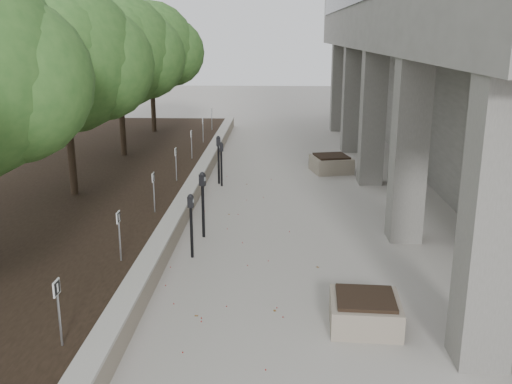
# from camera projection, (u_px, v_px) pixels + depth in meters

# --- Properties ---
(retaining_wall) EXTENTS (0.39, 26.00, 0.50)m
(retaining_wall) POSITION_uv_depth(u_px,v_px,m) (192.00, 190.00, 15.94)
(retaining_wall) COLOR gray
(retaining_wall) RESTS_ON ground
(planting_bed) EXTENTS (7.00, 26.00, 0.40)m
(planting_bed) POSITION_uv_depth(u_px,v_px,m) (63.00, 191.00, 16.09)
(planting_bed) COLOR black
(planting_bed) RESTS_ON ground
(crabapple_tree_3) EXTENTS (4.60, 4.00, 5.44)m
(crabapple_tree_3) POSITION_uv_depth(u_px,v_px,m) (66.00, 90.00, 14.31)
(crabapple_tree_3) COLOR #316125
(crabapple_tree_3) RESTS_ON planting_bed
(crabapple_tree_4) EXTENTS (4.60, 4.00, 5.44)m
(crabapple_tree_4) POSITION_uv_depth(u_px,v_px,m) (119.00, 76.00, 19.13)
(crabapple_tree_4) COLOR #316125
(crabapple_tree_4) RESTS_ON planting_bed
(crabapple_tree_5) EXTENTS (4.60, 4.00, 5.44)m
(crabapple_tree_5) POSITION_uv_depth(u_px,v_px,m) (151.00, 67.00, 23.94)
(crabapple_tree_5) COLOR #316125
(crabapple_tree_5) RESTS_ON planting_bed
(parking_sign_2) EXTENTS (0.04, 0.22, 0.96)m
(parking_sign_2) POSITION_uv_depth(u_px,v_px,m) (59.00, 313.00, 7.61)
(parking_sign_2) COLOR black
(parking_sign_2) RESTS_ON planting_bed
(parking_sign_3) EXTENTS (0.04, 0.22, 0.96)m
(parking_sign_3) POSITION_uv_depth(u_px,v_px,m) (120.00, 236.00, 10.49)
(parking_sign_3) COLOR black
(parking_sign_3) RESTS_ON planting_bed
(parking_sign_4) EXTENTS (0.04, 0.22, 0.96)m
(parking_sign_4) POSITION_uv_depth(u_px,v_px,m) (154.00, 193.00, 13.38)
(parking_sign_4) COLOR black
(parking_sign_4) RESTS_ON planting_bed
(parking_sign_5) EXTENTS (0.04, 0.22, 0.96)m
(parking_sign_5) POSITION_uv_depth(u_px,v_px,m) (176.00, 164.00, 16.27)
(parking_sign_5) COLOR black
(parking_sign_5) RESTS_ON planting_bed
(parking_sign_6) EXTENTS (0.04, 0.22, 0.96)m
(parking_sign_6) POSITION_uv_depth(u_px,v_px,m) (192.00, 145.00, 19.16)
(parking_sign_6) COLOR black
(parking_sign_6) RESTS_ON planting_bed
(parking_sign_7) EXTENTS (0.04, 0.22, 0.96)m
(parking_sign_7) POSITION_uv_depth(u_px,v_px,m) (203.00, 130.00, 22.04)
(parking_sign_7) COLOR black
(parking_sign_7) RESTS_ON planting_bed
(parking_sign_8) EXTENTS (0.04, 0.22, 0.96)m
(parking_sign_8) POSITION_uv_depth(u_px,v_px,m) (212.00, 119.00, 24.93)
(parking_sign_8) COLOR black
(parking_sign_8) RESTS_ON planting_bed
(parking_meter_2) EXTENTS (0.15, 0.12, 1.37)m
(parking_meter_2) POSITION_uv_depth(u_px,v_px,m) (191.00, 226.00, 11.65)
(parking_meter_2) COLOR black
(parking_meter_2) RESTS_ON ground
(parking_meter_3) EXTENTS (0.18, 0.15, 1.53)m
(parking_meter_3) POSITION_uv_depth(u_px,v_px,m) (203.00, 205.00, 12.81)
(parking_meter_3) COLOR black
(parking_meter_3) RESTS_ON ground
(parking_meter_4) EXTENTS (0.17, 0.13, 1.50)m
(parking_meter_4) POSITION_uv_depth(u_px,v_px,m) (219.00, 160.00, 17.44)
(parking_meter_4) COLOR black
(parking_meter_4) RESTS_ON ground
(parking_meter_5) EXTENTS (0.16, 0.14, 1.36)m
(parking_meter_5) POSITION_uv_depth(u_px,v_px,m) (221.00, 164.00, 17.18)
(parking_meter_5) COLOR black
(parking_meter_5) RESTS_ON ground
(planter_front) EXTENTS (1.15, 1.15, 0.51)m
(planter_front) POSITION_uv_depth(u_px,v_px,m) (365.00, 311.00, 8.99)
(planter_front) COLOR gray
(planter_front) RESTS_ON ground
(planter_back) EXTENTS (1.47, 1.47, 0.57)m
(planter_back) POSITION_uv_depth(u_px,v_px,m) (331.00, 163.00, 19.08)
(planter_back) COLOR gray
(planter_back) RESTS_ON ground
(berry_scatter) EXTENTS (3.30, 14.10, 0.02)m
(berry_scatter) POSITION_uv_depth(u_px,v_px,m) (246.00, 252.00, 12.09)
(berry_scatter) COLOR #970E0B
(berry_scatter) RESTS_ON ground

